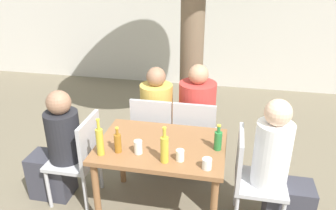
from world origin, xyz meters
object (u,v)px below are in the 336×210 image
(person_seated_0, at_px, (57,152))
(person_seated_1, at_px, (280,174))
(person_seated_2, at_px, (158,119))
(green_bottle_0, at_px, (218,140))
(patio_chair_2, at_px, (154,130))
(person_seated_3, at_px, (197,120))
(dining_table_front, at_px, (161,154))
(oil_cruet_3, at_px, (100,141))
(drinking_glass_1, at_px, (138,147))
(oil_cruet_2, at_px, (165,149))
(drinking_glass_2, at_px, (180,155))
(patio_chair_0, at_px, (80,155))
(amber_bottle_1, at_px, (118,142))
(patio_chair_3, at_px, (195,134))
(drinking_glass_0, at_px, (207,164))
(patio_chair_1, at_px, (251,175))

(person_seated_0, bearing_deg, person_seated_1, 90.00)
(person_seated_2, height_order, green_bottle_0, person_seated_2)
(patio_chair_2, height_order, person_seated_3, person_seated_3)
(dining_table_front, bearing_deg, oil_cruet_3, -150.76)
(drinking_glass_1, bearing_deg, oil_cruet_2, -18.54)
(green_bottle_0, height_order, drinking_glass_2, green_bottle_0)
(person_seated_2, bearing_deg, patio_chair_0, 56.48)
(person_seated_0, height_order, oil_cruet_3, person_seated_0)
(person_seated_3, bearing_deg, green_bottle_0, 107.59)
(green_bottle_0, height_order, amber_bottle_1, green_bottle_0)
(person_seated_3, relative_size, amber_bottle_1, 5.29)
(person_seated_1, bearing_deg, oil_cruet_2, 105.32)
(person_seated_0, xyz_separation_m, oil_cruet_3, (0.58, -0.26, 0.34))
(person_seated_1, bearing_deg, patio_chair_3, 52.03)
(amber_bottle_1, bearing_deg, patio_chair_2, 82.60)
(oil_cruet_2, bearing_deg, person_seated_0, 166.95)
(person_seated_1, bearing_deg, person_seated_3, 43.33)
(oil_cruet_3, bearing_deg, oil_cruet_2, -0.06)
(drinking_glass_0, bearing_deg, oil_cruet_3, 178.17)
(dining_table_front, bearing_deg, patio_chair_0, 180.00)
(patio_chair_0, relative_size, oil_cruet_3, 2.73)
(oil_cruet_3, bearing_deg, person_seated_3, 58.24)
(amber_bottle_1, bearing_deg, patio_chair_1, 9.64)
(green_bottle_0, bearing_deg, patio_chair_2, 139.42)
(patio_chair_1, xyz_separation_m, person_seated_2, (-1.03, 0.87, 0.02))
(oil_cruet_2, height_order, drinking_glass_2, oil_cruet_2)
(dining_table_front, bearing_deg, patio_chair_2, 109.79)
(drinking_glass_2, bearing_deg, green_bottle_0, 38.35)
(person_seated_0, relative_size, oil_cruet_2, 3.69)
(person_seated_0, height_order, person_seated_2, person_seated_2)
(patio_chair_2, height_order, person_seated_0, person_seated_0)
(person_seated_2, distance_m, oil_cruet_3, 1.20)
(patio_chair_3, distance_m, person_seated_0, 1.42)
(drinking_glass_0, bearing_deg, person_seated_2, 119.64)
(person_seated_2, bearing_deg, person_seated_0, 46.78)
(patio_chair_1, distance_m, patio_chair_3, 0.85)
(person_seated_1, distance_m, drinking_glass_2, 0.89)
(person_seated_3, distance_m, oil_cruet_3, 1.35)
(patio_chair_1, bearing_deg, drinking_glass_0, 127.90)
(patio_chair_2, bearing_deg, drinking_glass_1, 94.69)
(person_seated_1, height_order, drinking_glass_1, person_seated_1)
(patio_chair_2, distance_m, drinking_glass_2, 0.99)
(dining_table_front, height_order, drinking_glass_2, drinking_glass_2)
(patio_chair_1, distance_m, person_seated_2, 1.34)
(person_seated_1, relative_size, green_bottle_0, 5.23)
(dining_table_front, bearing_deg, green_bottle_0, 1.51)
(patio_chair_3, height_order, person_seated_2, person_seated_2)
(oil_cruet_3, bearing_deg, green_bottle_0, 15.89)
(oil_cruet_2, relative_size, drinking_glass_2, 3.31)
(person_seated_2, relative_size, oil_cruet_3, 3.57)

